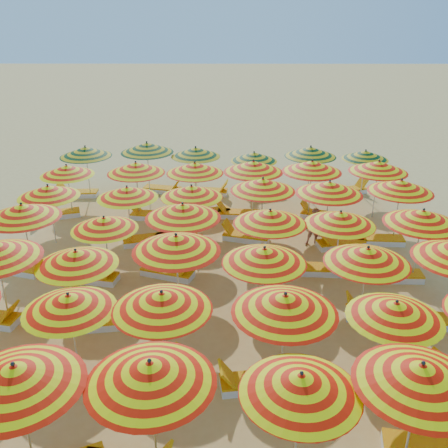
{
  "coord_description": "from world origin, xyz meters",
  "views": [
    {
      "loc": [
        0.08,
        -14.06,
        8.12
      ],
      "look_at": [
        0.0,
        0.5,
        1.6
      ],
      "focal_mm": 40.0,
      "sensor_mm": 36.0,
      "label": 1
    }
  ],
  "objects_px": {
    "umbrella_19": "(104,223)",
    "umbrella_26": "(192,192)",
    "umbrella_36": "(86,152)",
    "lounger_29": "(78,193)",
    "lounger_10": "(101,322)",
    "lounger_31": "(210,192)",
    "umbrella_3": "(301,384)",
    "lounger_6": "(255,382)",
    "lounger_20": "(180,238)",
    "lounger_21": "(245,236)",
    "umbrella_21": "(270,217)",
    "umbrella_10": "(396,310)",
    "umbrella_32": "(195,168)",
    "umbrella_33": "(253,167)",
    "umbrella_7": "(69,303)",
    "lounger_15": "(93,276)",
    "umbrella_30": "(67,170)",
    "lounger_12": "(375,314)",
    "lounger_11": "(280,318)",
    "lounger_18": "(394,276)",
    "umbrella_37": "(147,148)",
    "umbrella_14": "(176,243)",
    "umbrella_23": "(423,217)",
    "umbrella_13": "(76,258)",
    "umbrella_18": "(22,211)",
    "lounger_16": "(169,272)",
    "umbrella_28": "(329,188)",
    "lounger_19": "(145,240)",
    "lounger_23": "(378,240)",
    "umbrella_40": "(311,152)",
    "umbrella_39": "(254,157)",
    "lounger_5": "(145,371)",
    "lounger_13": "(424,319)",
    "lounger_17": "(318,269)",
    "umbrella_2": "(150,372)",
    "lounger_14": "(15,267)",
    "umbrella_4": "(421,375)",
    "umbrella_41": "(365,155)",
    "lounger_26": "(208,213)",
    "umbrella_25": "(127,193)",
    "umbrella_38": "(196,152)",
    "lounger_25": "(151,215)",
    "umbrella_9": "(285,304)",
    "umbrella_34": "(312,166)",
    "lounger_28": "(321,215)",
    "lounger_30": "(163,189)",
    "lounger_22": "(339,243)",
    "lounger_7": "(412,380)",
    "umbrella_15": "(264,256)",
    "umbrella_29": "(401,186)",
    "beachgoer_b": "(316,227)",
    "umbrella_24": "(48,191)",
    "umbrella_31": "(136,168)",
    "lounger_27": "(237,214)"
  },
  "relations": [
    {
      "from": "umbrella_15",
      "to": "beachgoer_b",
      "type": "relative_size",
      "value": 2.02
    },
    {
      "from": "umbrella_14",
      "to": "umbrella_23",
      "type": "distance_m",
      "value": 7.52
    },
    {
      "from": "umbrella_39",
      "to": "lounger_5",
      "type": "xyz_separation_m",
      "value": [
        -3.11,
        -11.8,
        -1.76
      ]
    },
    {
      "from": "umbrella_7",
      "to": "lounger_19",
      "type": "xyz_separation_m",
      "value": [
        0.55,
        6.97,
        -1.81
      ]
    },
    {
      "from": "umbrella_23",
      "to": "lounger_16",
      "type": "bearing_deg",
      "value": 178.76
    },
    {
      "from": "umbrella_21",
      "to": "umbrella_33",
      "type": "distance_m",
      "value": 4.81
    },
    {
      "from": "umbrella_37",
      "to": "lounger_10",
      "type": "bearing_deg",
      "value": -89.26
    },
    {
      "from": "umbrella_21",
      "to": "umbrella_23",
      "type": "relative_size",
      "value": 0.8
    },
    {
      "from": "umbrella_4",
      "to": "lounger_27",
      "type": "relative_size",
      "value": 1.49
    },
    {
      "from": "umbrella_40",
      "to": "lounger_30",
      "type": "bearing_deg",
      "value": 175.24
    },
    {
      "from": "umbrella_21",
      "to": "lounger_6",
      "type": "bearing_deg",
      "value": -97.57
    },
    {
      "from": "umbrella_36",
      "to": "lounger_10",
      "type": "height_order",
      "value": "umbrella_36"
    },
    {
      "from": "lounger_23",
      "to": "umbrella_40",
      "type": "bearing_deg",
      "value": -64.9
    },
    {
      "from": "umbrella_2",
      "to": "lounger_16",
      "type": "bearing_deg",
      "value": 94.21
    },
    {
      "from": "umbrella_13",
      "to": "umbrella_3",
      "type": "bearing_deg",
      "value": -41.9
    },
    {
      "from": "umbrella_18",
      "to": "lounger_20",
      "type": "xyz_separation_m",
      "value": [
        4.6,
        2.32,
        -2.03
      ]
    },
    {
      "from": "umbrella_36",
      "to": "lounger_29",
      "type": "bearing_deg",
      "value": 174.64
    },
    {
      "from": "lounger_7",
      "to": "lounger_21",
      "type": "height_order",
      "value": "same"
    },
    {
      "from": "umbrella_9",
      "to": "umbrella_33",
      "type": "height_order",
      "value": "umbrella_33"
    },
    {
      "from": "umbrella_2",
      "to": "umbrella_41",
      "type": "distance_m",
      "value": 16.33
    },
    {
      "from": "umbrella_25",
      "to": "umbrella_38",
      "type": "height_order",
      "value": "umbrella_38"
    },
    {
      "from": "lounger_11",
      "to": "umbrella_2",
      "type": "bearing_deg",
      "value": 44.3
    },
    {
      "from": "lounger_13",
      "to": "lounger_17",
      "type": "xyz_separation_m",
      "value": [
        -2.45,
        2.79,
        0.0
      ]
    },
    {
      "from": "umbrella_30",
      "to": "lounger_12",
      "type": "distance_m",
      "value": 12.88
    },
    {
      "from": "umbrella_3",
      "to": "lounger_6",
      "type": "height_order",
      "value": "umbrella_3"
    },
    {
      "from": "umbrella_24",
      "to": "umbrella_32",
      "type": "distance_m",
      "value": 5.56
    },
    {
      "from": "umbrella_9",
      "to": "umbrella_34",
      "type": "bearing_deg",
      "value": 77.85
    },
    {
      "from": "lounger_6",
      "to": "lounger_27",
      "type": "bearing_deg",
      "value": -97.05
    },
    {
      "from": "umbrella_10",
      "to": "umbrella_32",
      "type": "xyz_separation_m",
      "value": [
        -4.93,
        9.67,
        0.14
      ]
    },
    {
      "from": "lounger_10",
      "to": "lounger_31",
      "type": "bearing_deg",
      "value": -112.43
    },
    {
      "from": "umbrella_18",
      "to": "lounger_14",
      "type": "distance_m",
      "value": 2.12
    },
    {
      "from": "umbrella_31",
      "to": "lounger_20",
      "type": "bearing_deg",
      "value": -50.74
    },
    {
      "from": "umbrella_2",
      "to": "lounger_22",
      "type": "height_order",
      "value": "umbrella_2"
    },
    {
      "from": "umbrella_15",
      "to": "lounger_25",
      "type": "relative_size",
      "value": 1.59
    },
    {
      "from": "lounger_5",
      "to": "lounger_26",
      "type": "xyz_separation_m",
      "value": [
        1.17,
        9.65,
        0.0
      ]
    },
    {
      "from": "umbrella_28",
      "to": "lounger_19",
      "type": "xyz_separation_m",
      "value": [
        -6.55,
        0.05,
        -2.04
      ]
    },
    {
      "from": "lounger_11",
      "to": "lounger_18",
      "type": "xyz_separation_m",
      "value": [
        3.84,
        2.37,
        0.0
      ]
    },
    {
      "from": "lounger_21",
      "to": "lounger_28",
      "type": "xyz_separation_m",
      "value": [
        3.16,
        2.04,
        0.0
      ]
    },
    {
      "from": "lounger_20",
      "to": "lounger_21",
      "type": "height_order",
      "value": "same"
    },
    {
      "from": "umbrella_29",
      "to": "lounger_12",
      "type": "relative_size",
      "value": 1.42
    },
    {
      "from": "lounger_18",
      "to": "umbrella_14",
      "type": "bearing_deg",
      "value": 17.32
    },
    {
      "from": "umbrella_19",
      "to": "umbrella_26",
      "type": "relative_size",
      "value": 0.96
    },
    {
      "from": "umbrella_4",
      "to": "lounger_22",
      "type": "bearing_deg",
      "value": 85.73
    },
    {
      "from": "umbrella_30",
      "to": "umbrella_13",
      "type": "bearing_deg",
      "value": -71.86
    },
    {
      "from": "umbrella_9",
      "to": "umbrella_34",
      "type": "relative_size",
      "value": 1.05
    },
    {
      "from": "umbrella_21",
      "to": "lounger_25",
      "type": "relative_size",
      "value": 1.36
    },
    {
      "from": "umbrella_41",
      "to": "lounger_26",
      "type": "height_order",
      "value": "umbrella_41"
    },
    {
      "from": "umbrella_7",
      "to": "lounger_15",
      "type": "xyz_separation_m",
      "value": [
        -0.72,
        4.29,
        -1.81
      ]
    },
    {
      "from": "lounger_31",
      "to": "umbrella_19",
      "type": "bearing_deg",
      "value": -104.78
    },
    {
      "from": "umbrella_4",
      "to": "umbrella_39",
      "type": "distance_m",
      "value": 14.41
    }
  ]
}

